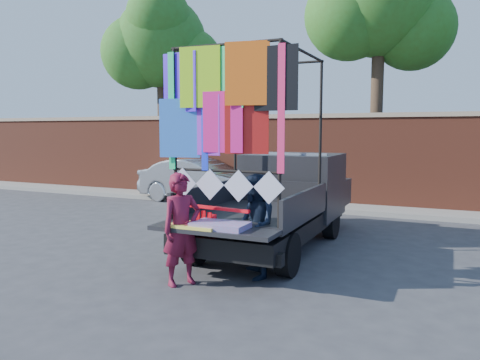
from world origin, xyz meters
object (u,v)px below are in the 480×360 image
at_px(woman, 182,229).
at_px(man, 254,226).
at_px(pickup_truck, 284,198).
at_px(sedan, 202,181).

relative_size(woman, man, 1.02).
bearing_deg(man, pickup_truck, 157.17).
height_order(sedan, man, man).
bearing_deg(man, sedan, -176.34).
xyz_separation_m(pickup_truck, man, (0.35, -2.35, -0.08)).
xyz_separation_m(pickup_truck, sedan, (-3.88, 3.70, -0.20)).
height_order(pickup_truck, sedan, pickup_truck).
height_order(pickup_truck, man, pickup_truck).
distance_m(pickup_truck, man, 2.37).
relative_size(pickup_truck, sedan, 1.35).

